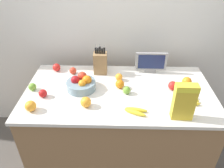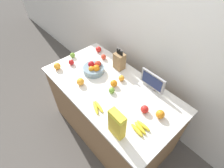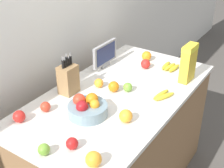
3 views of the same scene
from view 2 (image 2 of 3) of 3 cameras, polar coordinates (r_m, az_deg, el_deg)
The scene contains 20 objects.
ground_plane at distance 2.72m, azimuth -0.30°, elevation -14.54°, with size 14.00×14.00×0.00m, color #514C47.
wall_back at distance 2.13m, azimuth 13.28°, elevation 14.50°, with size 9.00×0.06×2.60m.
counter at distance 2.33m, azimuth -0.35°, elevation -8.85°, with size 1.65×0.87×0.93m.
knife_block at distance 2.15m, azimuth 2.42°, elevation 7.54°, with size 0.13×0.10×0.31m.
small_monitor at distance 1.93m, azimuth 13.08°, elevation 0.93°, with size 0.30×0.03×0.21m.
cereal_box at distance 1.50m, azimuth 1.63°, elevation -12.74°, with size 0.16×0.08×0.29m.
fruit_bowl at distance 2.13m, azimuth -5.90°, elevation 5.02°, with size 0.26×0.26×0.13m.
banana_bunch_left at distance 1.78m, azimuth -4.85°, elevation -7.50°, with size 0.19×0.12×0.03m.
banana_bunch_right at distance 1.66m, azimuth 9.18°, elevation -13.96°, with size 0.17×0.13×0.04m.
apple_near_bananas at distance 2.47m, azimuth -4.43°, elevation 11.21°, with size 0.08×0.08×0.08m, color red.
apple_middle at distance 2.43m, azimuth -12.77°, elevation 9.18°, with size 0.07×0.07×0.07m, color #6B9E33.
apple_rightmost at distance 1.76m, azimuth 10.60°, elevation -8.08°, with size 0.08×0.08×0.08m, color red.
apple_front at distance 2.34m, azimuth -2.78°, elevation 8.84°, with size 0.07×0.07×0.07m, color red.
apple_leftmost at distance 2.30m, azimuth -13.15°, elevation 6.93°, with size 0.07×0.07×0.07m, color red.
apple_by_knife_block at distance 1.89m, azimuth -0.12°, elevation -2.07°, with size 0.07×0.07×0.07m, color #6B9E33.
orange_near_bowl at distance 1.96m, azimuth 0.61°, elevation 0.21°, with size 0.08×0.08×0.08m, color orange.
orange_mid_right at distance 2.00m, azimuth -10.28°, elevation 0.77°, with size 0.09×0.09×0.09m, color orange.
orange_front_right at distance 1.75m, azimuth 15.48°, elevation -9.50°, with size 0.09×0.09×0.09m, color orange.
orange_by_cereal at distance 2.28m, azimuth -17.49°, elevation 5.59°, with size 0.09×0.09×0.09m, color orange.
orange_front_center at distance 2.03m, azimuth 3.03°, elevation 1.98°, with size 0.07×0.07×0.07m, color orange.
Camera 2 is at (1.02, -0.89, 2.37)m, focal length 28.00 mm.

